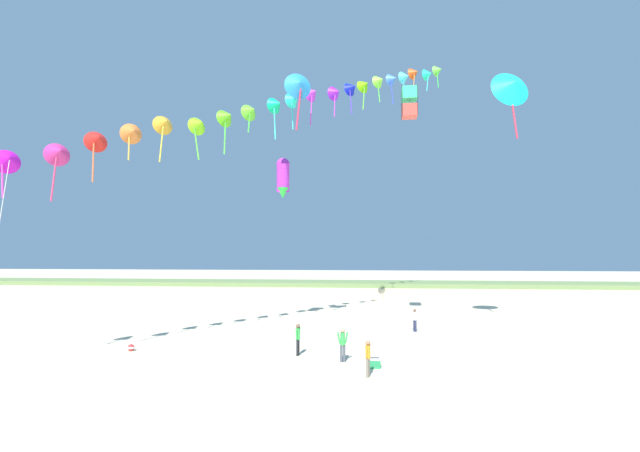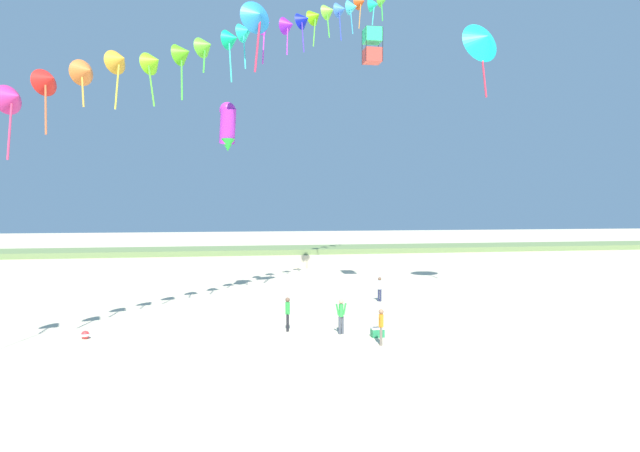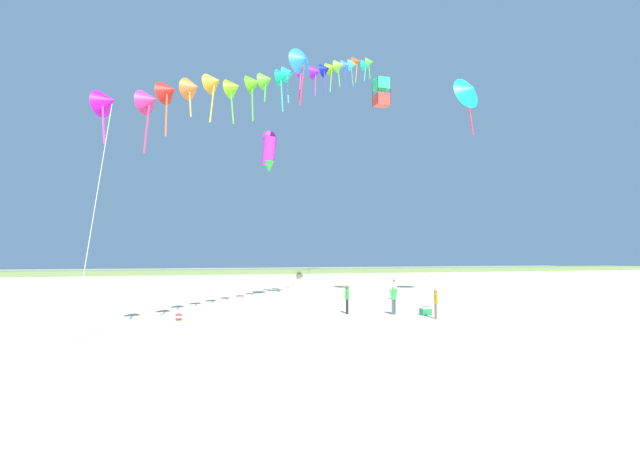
# 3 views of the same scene
# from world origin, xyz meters

# --- Properties ---
(ground_plane) EXTENTS (240.00, 240.00, 0.00)m
(ground_plane) POSITION_xyz_m (0.00, 0.00, 0.00)
(ground_plane) COLOR beige
(dune_ridge) EXTENTS (120.00, 8.22, 1.72)m
(dune_ridge) POSITION_xyz_m (0.00, 39.96, 0.86)
(dune_ridge) COLOR beige
(dune_ridge) RESTS_ON ground
(person_near_left) EXTENTS (0.56, 0.23, 1.61)m
(person_near_left) POSITION_xyz_m (2.88, 7.37, 0.93)
(person_near_left) COLOR #474C56
(person_near_left) RESTS_ON ground
(person_near_right) EXTENTS (0.22, 0.56, 1.59)m
(person_near_right) POSITION_xyz_m (0.55, 8.43, 0.92)
(person_near_right) COLOR black
(person_near_right) RESTS_ON ground
(person_mid_center) EXTENTS (0.25, 0.53, 1.53)m
(person_mid_center) POSITION_xyz_m (4.06, 4.99, 0.88)
(person_mid_center) COLOR #726656
(person_mid_center) RESTS_ON ground
(person_far_left) EXTENTS (0.44, 0.40, 1.51)m
(person_far_left) POSITION_xyz_m (7.27, 15.82, 0.87)
(person_far_left) COLOR #282D4C
(person_far_left) RESTS_ON ground
(kite_banner_string) EXTENTS (24.64, 26.65, 23.96)m
(kite_banner_string) POSITION_xyz_m (-0.11, 16.03, 16.24)
(kite_banner_string) COLOR #C910C5
(large_kite_low_lead) EXTENTS (1.15, 1.15, 2.19)m
(large_kite_low_lead) POSITION_xyz_m (7.31, 17.80, 16.24)
(large_kite_low_lead) COLOR #E04236
(large_kite_mid_trail) EXTENTS (2.90, 2.09, 4.99)m
(large_kite_mid_trail) POSITION_xyz_m (13.79, 15.26, 16.27)
(large_kite_mid_trail) COLOR #15D0D2
(large_kite_high_solo) EXTENTS (2.02, 1.50, 4.09)m
(large_kite_high_solo) POSITION_xyz_m (-0.36, 14.26, 16.50)
(large_kite_high_solo) COLOR #2688D2
(large_kite_outer_drift) EXTENTS (1.19, 1.58, 2.97)m
(large_kite_outer_drift) POSITION_xyz_m (-1.94, 17.13, 10.85)
(large_kite_outer_drift) COLOR #C42EC9
(beach_cooler) EXTENTS (0.58, 0.41, 0.46)m
(beach_cooler) POSITION_xyz_m (4.36, 6.50, 0.21)
(beach_cooler) COLOR #23844C
(beach_cooler) RESTS_ON ground
(beach_ball) EXTENTS (0.36, 0.36, 0.36)m
(beach_ball) POSITION_xyz_m (-8.47, 8.56, 0.18)
(beach_ball) COLOR red
(beach_ball) RESTS_ON ground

